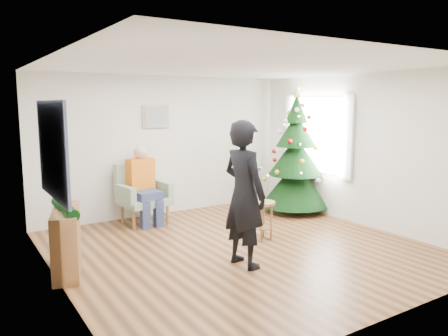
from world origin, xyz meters
TOP-DOWN VIEW (x-y plane):
  - floor at (0.00, 0.00)m, footprint 5.00×5.00m
  - ceiling at (0.00, 0.00)m, footprint 5.00×5.00m
  - wall_back at (0.00, 2.50)m, footprint 5.00×0.00m
  - wall_front at (0.00, -2.50)m, footprint 5.00×0.00m
  - wall_left at (-2.50, 0.00)m, footprint 0.00×5.00m
  - wall_right at (2.50, 0.00)m, footprint 0.00×5.00m
  - window_panel at (2.47, 1.00)m, footprint 0.04×1.30m
  - curtains at (2.44, 1.00)m, footprint 0.05×1.75m
  - christmas_tree at (2.15, 1.26)m, footprint 1.30×1.30m
  - stool at (0.56, 0.20)m, footprint 0.39×0.39m
  - laptop at (0.56, 0.20)m, footprint 0.38×0.36m
  - armchair at (-0.66, 2.07)m, footprint 0.90×0.84m
  - seated_person at (-0.65, 2.01)m, footprint 0.49×0.69m
  - standing_man at (-0.34, -0.57)m, footprint 0.53×0.74m
  - game_controller at (-0.14, -0.60)m, footprint 0.05×0.13m
  - console at (-2.33, 0.41)m, footprint 0.57×1.04m
  - garland at (-2.33, 0.41)m, footprint 0.14×0.90m
  - tapestry at (-2.46, 0.30)m, footprint 0.03×1.50m
  - framed_picture at (-0.20, 2.46)m, footprint 0.52×0.05m

SIDE VIEW (x-z plane):
  - floor at x=0.00m, z-range 0.00..0.00m
  - stool at x=0.56m, z-range 0.01..0.60m
  - armchair at x=-0.66m, z-range -0.13..0.91m
  - console at x=-2.33m, z-range 0.00..0.80m
  - laptop at x=0.56m, z-range 0.59..0.61m
  - seated_person at x=-0.65m, z-range 0.03..1.39m
  - garland at x=-2.33m, z-range 0.75..0.89m
  - standing_man at x=-0.34m, z-range 0.00..1.89m
  - christmas_tree at x=2.15m, z-range -0.12..2.23m
  - game_controller at x=-0.14m, z-range 1.24..1.28m
  - wall_back at x=0.00m, z-range -1.20..3.80m
  - wall_front at x=0.00m, z-range -1.20..3.80m
  - wall_left at x=-2.50m, z-range -1.20..3.80m
  - wall_right at x=2.50m, z-range -1.20..3.80m
  - window_panel at x=2.47m, z-range 0.80..2.20m
  - curtains at x=2.44m, z-range 0.75..2.25m
  - tapestry at x=-2.46m, z-range 0.98..2.12m
  - framed_picture at x=-0.20m, z-range 1.64..2.06m
  - ceiling at x=0.00m, z-range 2.60..2.60m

